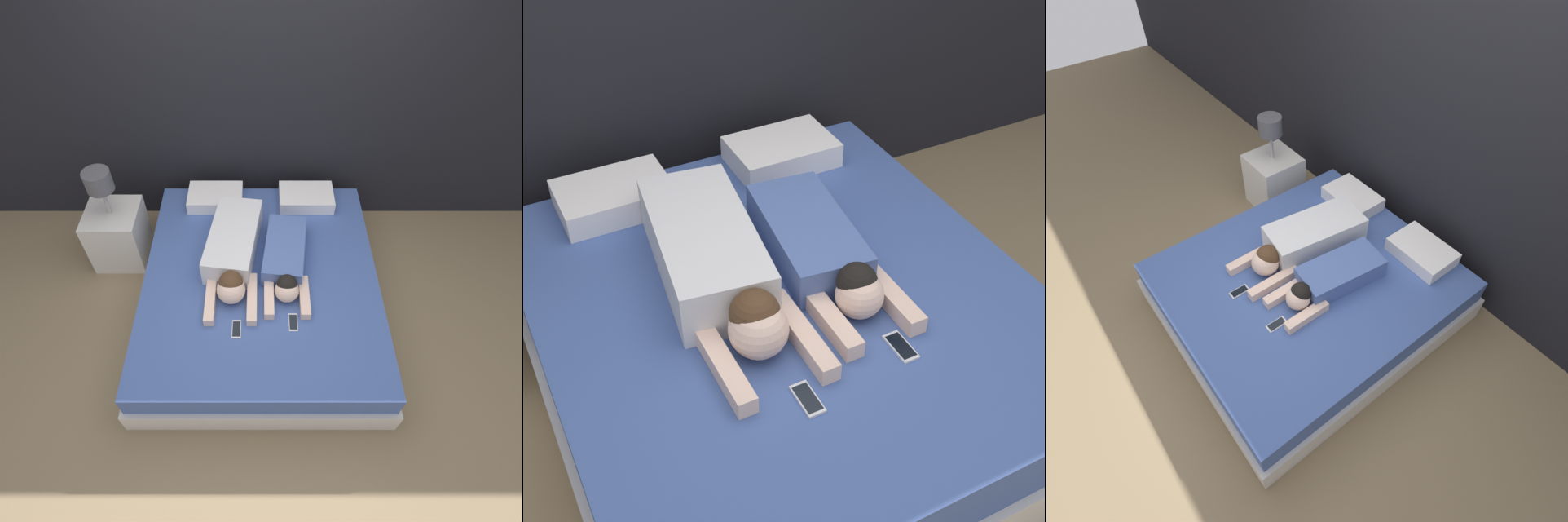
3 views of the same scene
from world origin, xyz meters
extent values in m
plane|color=#7F6B4C|center=(0.00, 0.00, 0.00)|extent=(12.00, 12.00, 0.00)
cube|color=black|center=(0.00, 1.19, 1.30)|extent=(12.00, 0.06, 2.60)
cube|color=beige|center=(0.00, 0.00, 0.11)|extent=(1.85, 2.08, 0.22)
cube|color=#3F5999|center=(0.00, 0.00, 0.32)|extent=(1.79, 2.02, 0.20)
cube|color=white|center=(-0.40, 0.82, 0.48)|extent=(0.48, 0.33, 0.12)
cube|color=white|center=(0.40, 0.82, 0.48)|extent=(0.48, 0.33, 0.12)
cube|color=silver|center=(-0.21, 0.24, 0.54)|extent=(0.45, 0.80, 0.23)
sphere|color=beige|center=(-0.21, -0.23, 0.53)|extent=(0.21, 0.21, 0.21)
sphere|color=#4C331E|center=(-0.21, -0.20, 0.57)|extent=(0.18, 0.18, 0.18)
cube|color=beige|center=(-0.36, -0.26, 0.46)|extent=(0.07, 0.42, 0.07)
cube|color=beige|center=(-0.06, -0.26, 0.46)|extent=(0.07, 0.42, 0.07)
cube|color=#4C66A5|center=(0.19, 0.17, 0.51)|extent=(0.37, 0.65, 0.16)
sphere|color=beige|center=(0.19, -0.22, 0.51)|extent=(0.18, 0.18, 0.18)
sphere|color=black|center=(0.19, -0.20, 0.55)|extent=(0.15, 0.15, 0.15)
cube|color=beige|center=(0.06, -0.25, 0.46)|extent=(0.07, 0.34, 0.07)
cube|color=beige|center=(0.32, -0.25, 0.46)|extent=(0.07, 0.34, 0.07)
cube|color=silver|center=(-0.17, -0.50, 0.43)|extent=(0.06, 0.14, 0.01)
cube|color=black|center=(-0.17, -0.50, 0.43)|extent=(0.05, 0.12, 0.00)
cube|color=silver|center=(0.23, -0.44, 0.43)|extent=(0.06, 0.14, 0.01)
cube|color=black|center=(0.23, -0.44, 0.43)|extent=(0.05, 0.12, 0.00)
cube|color=beige|center=(-1.27, 0.56, 0.27)|extent=(0.45, 0.45, 0.54)
cylinder|color=#999999|center=(-1.27, 0.56, 0.67)|extent=(0.03, 0.03, 0.25)
cylinder|color=#4C4C51|center=(-1.27, 0.56, 0.88)|extent=(0.22, 0.22, 0.17)
camera|label=1|loc=(0.00, -1.95, 2.89)|focal=28.00mm
camera|label=2|loc=(-0.92, -1.80, 2.26)|focal=50.00mm
camera|label=3|loc=(1.55, -1.20, 2.81)|focal=28.00mm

